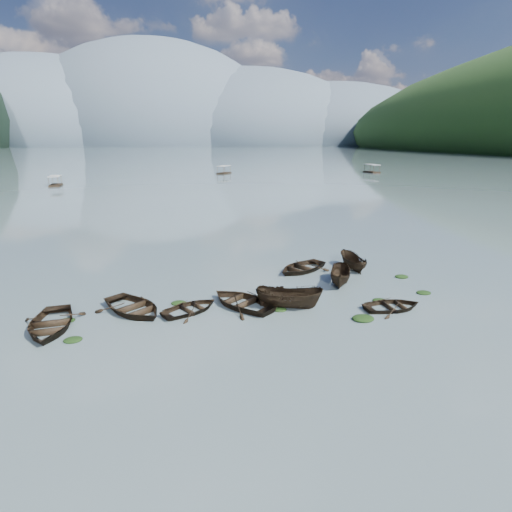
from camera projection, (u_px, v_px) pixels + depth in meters
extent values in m
plane|color=slate|center=(298.00, 362.00, 19.64)|extent=(2400.00, 2400.00, 0.00)
ellipsoid|color=#475666|center=(59.00, 145.00, 827.77)|extent=(520.00, 520.00, 280.00)
ellipsoid|color=#475666|center=(158.00, 145.00, 860.85)|extent=(520.00, 520.00, 340.00)
ellipsoid|color=#475666|center=(249.00, 145.00, 893.93)|extent=(520.00, 520.00, 260.00)
ellipsoid|color=#475666|center=(326.00, 145.00, 923.70)|extent=(520.00, 520.00, 220.00)
imported|color=black|center=(51.00, 329.00, 23.11)|extent=(4.03, 5.30, 1.03)
imported|color=black|center=(191.00, 311.00, 25.45)|extent=(4.70, 4.34, 0.79)
imported|color=black|center=(289.00, 308.00, 26.02)|extent=(4.66, 3.01, 1.68)
imported|color=black|center=(242.00, 305.00, 26.38)|extent=(5.83, 6.05, 1.02)
imported|color=black|center=(393.00, 309.00, 25.81)|extent=(4.04, 3.01, 0.80)
imported|color=black|center=(340.00, 284.00, 30.36)|extent=(2.94, 4.21, 1.52)
imported|color=black|center=(134.00, 312.00, 25.38)|extent=(5.92, 6.16, 1.04)
imported|color=black|center=(301.00, 271.00, 33.36)|extent=(5.91, 5.51, 1.00)
imported|color=black|center=(352.00, 269.00, 33.87)|extent=(1.54, 3.84, 1.47)
ellipsoid|color=black|center=(73.00, 341.00, 21.73)|extent=(1.00, 0.82, 0.22)
ellipsoid|color=black|center=(280.00, 310.00, 25.61)|extent=(0.87, 0.70, 0.19)
ellipsoid|color=black|center=(363.00, 320.00, 24.27)|extent=(1.37, 1.10, 0.30)
ellipsoid|color=black|center=(379.00, 301.00, 27.06)|extent=(0.94, 0.80, 0.21)
ellipsoid|color=black|center=(424.00, 293.00, 28.44)|extent=(1.05, 0.83, 0.22)
ellipsoid|color=black|center=(67.00, 321.00, 24.08)|extent=(0.92, 0.75, 0.20)
ellipsoid|color=black|center=(179.00, 304.00, 26.66)|extent=(1.00, 0.84, 0.21)
ellipsoid|color=black|center=(402.00, 277.00, 31.76)|extent=(1.09, 0.87, 0.24)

